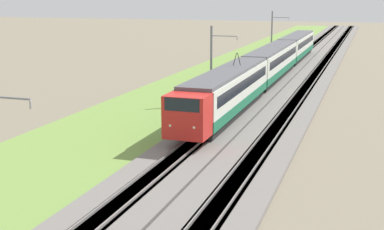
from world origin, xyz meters
The scene contains 8 objects.
ballast_main centered at (50.00, 0.00, 0.15)m, with size 240.00×4.40×0.30m.
ballast_adjacent centered at (50.00, -4.59, 0.15)m, with size 240.00×4.40×0.30m.
track_main centered at (50.00, 0.00, 0.16)m, with size 240.00×1.57×0.45m.
track_adjacent centered at (50.00, -4.59, 0.16)m, with size 240.00×1.57×0.45m.
grass_verge centered at (50.00, 6.74, 0.06)m, with size 240.00×11.98×0.12m.
passenger_train centered at (53.24, 0.00, 2.41)m, with size 63.61×2.92×5.13m.
catenary_mast_mid centered at (37.32, 2.80, 3.78)m, with size 0.22×2.56×7.30m.
catenary_mast_far centered at (68.25, 2.80, 4.00)m, with size 0.22×2.56×7.73m.
Camera 1 is at (-9.48, -10.92, 10.04)m, focal length 50.00 mm.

